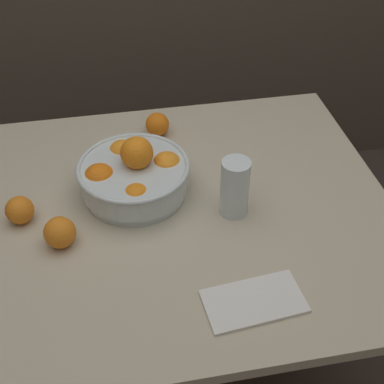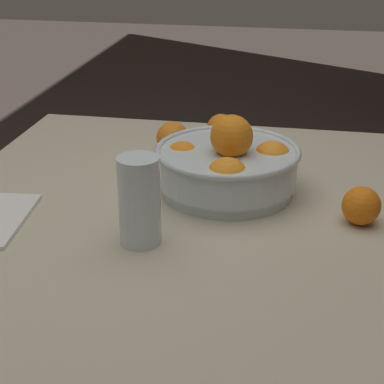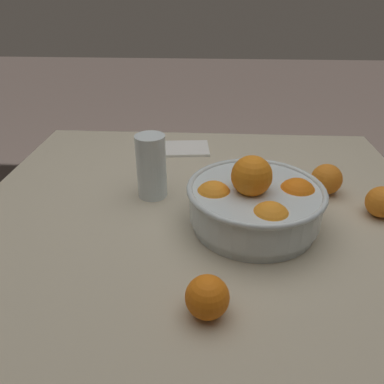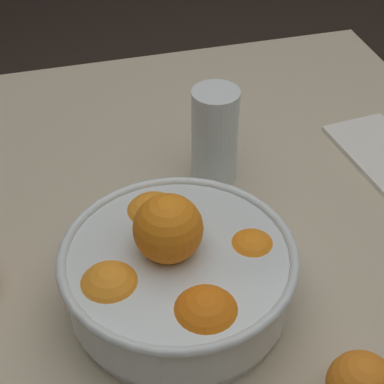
# 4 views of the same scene
# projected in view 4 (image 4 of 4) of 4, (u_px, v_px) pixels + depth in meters

# --- Properties ---
(dining_table) EXTENTS (1.05, 0.93, 0.72)m
(dining_table) POSITION_uv_depth(u_px,v_px,m) (212.00, 273.00, 0.95)
(dining_table) COLOR #B7AD93
(dining_table) RESTS_ON ground_plane
(fruit_bowl) EXTENTS (0.28, 0.28, 0.16)m
(fruit_bowl) POSITION_uv_depth(u_px,v_px,m) (178.00, 273.00, 0.76)
(fruit_bowl) COLOR silver
(fruit_bowl) RESTS_ON dining_table
(juice_glass) EXTENTS (0.07, 0.07, 0.15)m
(juice_glass) POSITION_uv_depth(u_px,v_px,m) (215.00, 141.00, 0.95)
(juice_glass) COLOR #F4A314
(juice_glass) RESTS_ON dining_table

